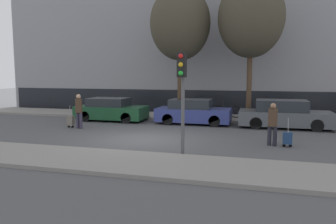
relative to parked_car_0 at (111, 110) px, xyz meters
name	(u,v)px	position (x,y,z in m)	size (l,w,h in m)	color
ground_plane	(143,139)	(3.61, -4.61, -0.62)	(80.00, 80.00, 0.00)	#4C4C4F
sidewalk_near	(101,160)	(3.61, -8.36, -0.56)	(28.00, 2.50, 0.12)	gray
sidewalk_far	(181,117)	(3.61, 2.39, -0.56)	(28.00, 3.00, 0.12)	gray
building_facade	(193,32)	(3.61, 6.08, 5.00)	(28.00, 3.04, 11.27)	gray
parked_car_0	(111,110)	(0.00, 0.00, 0.00)	(4.02, 1.80, 1.31)	#194728
parked_car_1	(193,112)	(4.81, 0.12, 0.01)	(3.98, 1.83, 1.33)	navy
parked_car_2	(284,115)	(9.46, -0.05, 0.03)	(4.45, 1.81, 1.40)	#4C5156
pedestrian_left	(79,109)	(-0.34, -2.93, 0.34)	(0.35, 0.34, 1.70)	#383347
trolley_left	(71,121)	(-0.88, -2.84, -0.27)	(0.34, 0.29, 1.14)	slate
pedestrian_right	(273,122)	(8.75, -4.49, 0.29)	(0.35, 0.34, 1.62)	#23232D
trolley_right	(287,138)	(9.29, -4.60, -0.29)	(0.34, 0.29, 1.09)	navy
traffic_light	(182,82)	(5.83, -6.98, 1.80)	(0.28, 0.47, 3.39)	#515154
parked_bicycle	(226,111)	(6.41, 2.25, -0.13)	(1.77, 0.06, 0.96)	black
bare_tree_near_crossing	(180,24)	(3.70, 1.67, 4.97)	(3.50, 3.50, 7.64)	#4C3826
bare_tree_down_street	(251,17)	(7.69, 1.58, 5.13)	(3.60, 3.60, 7.85)	#4C3826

